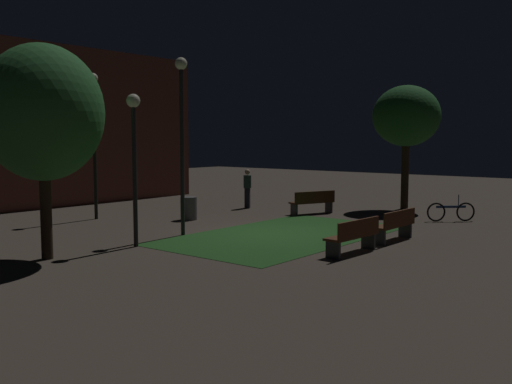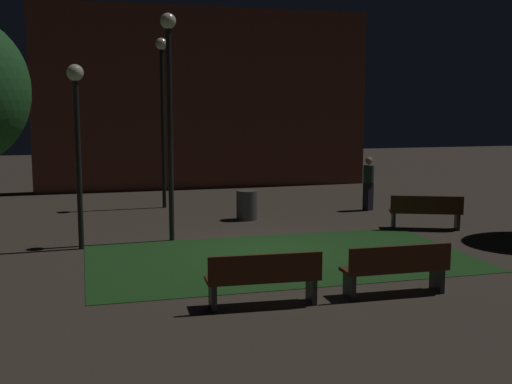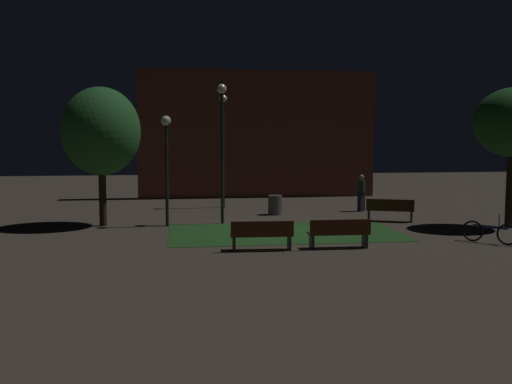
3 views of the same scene
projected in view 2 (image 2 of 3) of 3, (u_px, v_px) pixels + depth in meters
The scene contains 11 objects.
ground_plane at pixel (270, 253), 13.67m from camera, with size 60.00×60.00×0.00m, color #473D33.
grass_lawn at pixel (280, 258), 13.22m from camera, with size 7.84×4.52×0.01m, color #23511E.
bench_path_side at pixel (264, 277), 9.95m from camera, with size 1.82×0.57×0.88m.
bench_front_left at pixel (397, 268), 10.55m from camera, with size 1.81×0.51×0.88m.
bench_lawn_edge at pixel (426, 211), 16.21m from camera, with size 1.85×1.11×0.88m.
lamp_post_plaza_east at pixel (162, 95), 19.29m from camera, with size 0.36×0.36×5.15m.
lamp_post_near_wall at pixel (169, 91), 14.47m from camera, with size 0.36×0.36×5.20m.
lamp_post_path_center at pixel (77, 123), 13.70m from camera, with size 0.36×0.36×4.01m.
trash_bin at pixel (247, 205), 17.62m from camera, with size 0.58×0.58×0.81m, color #4C4C4C.
pedestrian at pixel (368, 182), 19.14m from camera, with size 0.34×0.32×1.61m.
building_wall_backdrop at pixel (206, 99), 24.13m from camera, with size 12.67×0.80×6.75m, color brown.
Camera 2 is at (-3.80, -12.81, 3.15)m, focal length 44.74 mm.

